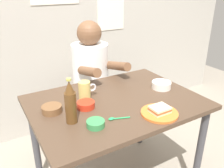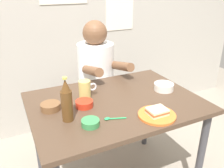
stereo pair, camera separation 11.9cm
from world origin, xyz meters
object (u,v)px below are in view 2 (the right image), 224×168
(plate_orange, at_px, (157,115))
(beer_mug, at_px, (85,89))
(person_seated, at_px, (96,67))
(stool, at_px, (97,107))
(beer_bottle, at_px, (67,101))
(sauce_bowl_chili, at_px, (84,103))
(dining_table, at_px, (115,113))
(sandwich, at_px, (157,111))

(plate_orange, height_order, beer_mug, beer_mug)
(person_seated, bearing_deg, stool, 90.00)
(beer_bottle, distance_m, sauce_bowl_chili, 0.20)
(dining_table, xyz_separation_m, beer_mug, (-0.16, 0.13, 0.15))
(plate_orange, distance_m, sandwich, 0.02)
(dining_table, relative_size, beer_mug, 8.73)
(person_seated, relative_size, sandwich, 6.54)
(beer_bottle, height_order, sauce_bowl_chili, beer_bottle)
(dining_table, relative_size, stool, 2.44)
(stool, distance_m, sauce_bowl_chili, 0.81)
(person_seated, xyz_separation_m, sandwich, (0.01, -0.90, 0.01))
(plate_orange, bearing_deg, beer_bottle, 158.87)
(dining_table, relative_size, person_seated, 1.53)
(plate_orange, bearing_deg, person_seated, 90.81)
(sauce_bowl_chili, bearing_deg, beer_bottle, -141.35)
(beer_bottle, bearing_deg, stool, 57.45)
(stool, relative_size, sandwich, 4.09)
(beer_bottle, bearing_deg, sauce_bowl_chili, 38.65)
(beer_bottle, bearing_deg, dining_table, 15.58)
(person_seated, xyz_separation_m, beer_mug, (-0.28, -0.49, 0.03))
(beer_mug, bearing_deg, beer_bottle, -128.98)
(stool, height_order, plate_orange, plate_orange)
(dining_table, xyz_separation_m, sandwich, (0.13, -0.28, 0.13))
(beer_bottle, bearing_deg, person_seated, 57.04)
(beer_mug, relative_size, beer_bottle, 0.48)
(plate_orange, bearing_deg, dining_table, 114.97)
(dining_table, relative_size, sandwich, 10.00)
(person_seated, distance_m, sandwich, 0.90)
(stool, distance_m, plate_orange, 0.99)
(stool, xyz_separation_m, beer_bottle, (-0.46, -0.73, 0.51))
(sauce_bowl_chili, bearing_deg, dining_table, -3.29)
(stool, xyz_separation_m, beer_mug, (-0.28, -0.50, 0.45))
(stool, relative_size, plate_orange, 2.05)
(plate_orange, height_order, beer_bottle, beer_bottle)
(stool, bearing_deg, sandwich, -89.20)
(dining_table, xyz_separation_m, sauce_bowl_chili, (-0.21, 0.01, 0.12))
(beer_mug, bearing_deg, person_seated, 60.22)
(person_seated, height_order, plate_orange, person_seated)
(plate_orange, relative_size, sauce_bowl_chili, 2.00)
(plate_orange, bearing_deg, sandwich, 90.00)
(sandwich, xyz_separation_m, sauce_bowl_chili, (-0.34, 0.29, -0.01))
(plate_orange, bearing_deg, sauce_bowl_chili, 139.34)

